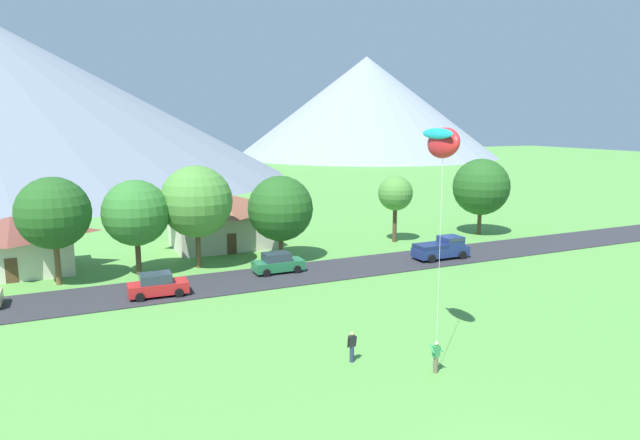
% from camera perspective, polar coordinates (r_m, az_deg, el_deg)
% --- Properties ---
extents(road_strip, '(160.00, 6.32, 0.08)m').
position_cam_1_polar(road_strip, '(45.81, -5.67, -5.90)').
color(road_strip, '#2D2D33').
rests_on(road_strip, ground).
extents(mountain_far_west_ridge, '(90.64, 90.64, 34.21)m').
position_cam_1_polar(mountain_far_west_ridge, '(199.63, 4.72, 11.40)').
color(mountain_far_west_ridge, gray).
rests_on(mountain_far_west_ridge, ground).
extents(house_leftmost, '(9.97, 6.92, 4.82)m').
position_cam_1_polar(house_leftmost, '(53.14, -28.82, -2.16)').
color(house_leftmost, beige).
rests_on(house_leftmost, ground).
extents(house_left_center, '(10.19, 8.09, 5.48)m').
position_cam_1_polar(house_left_center, '(57.40, -10.03, 0.14)').
color(house_left_center, beige).
rests_on(house_left_center, ground).
extents(tree_near_left, '(6.16, 6.16, 8.91)m').
position_cam_1_polar(tree_near_left, '(48.92, -12.49, 1.86)').
color(tree_near_left, brown).
rests_on(tree_near_left, ground).
extents(tree_left_of_center, '(3.61, 3.61, 6.97)m').
position_cam_1_polar(tree_left_of_center, '(58.71, 7.70, 2.67)').
color(tree_left_of_center, '#4C3823').
rests_on(tree_left_of_center, ground).
extents(tree_center, '(5.42, 5.42, 7.93)m').
position_cam_1_polar(tree_center, '(47.96, -18.26, 0.69)').
color(tree_center, '#4C3823').
rests_on(tree_center, ground).
extents(tree_right_of_center, '(5.55, 5.55, 8.46)m').
position_cam_1_polar(tree_right_of_center, '(47.30, -25.53, 0.64)').
color(tree_right_of_center, brown).
rests_on(tree_right_of_center, ground).
extents(tree_near_right, '(5.91, 5.91, 7.78)m').
position_cam_1_polar(tree_near_right, '(50.44, -4.05, 1.18)').
color(tree_near_right, brown).
rests_on(tree_near_right, ground).
extents(tree_far_right, '(6.25, 6.25, 8.49)m').
position_cam_1_polar(tree_far_right, '(64.60, 16.10, 3.26)').
color(tree_far_right, '#4C3823').
rests_on(tree_far_right, ground).
extents(parked_car_red_west_end, '(4.26, 2.20, 1.68)m').
position_cam_1_polar(parked_car_red_west_end, '(42.44, -16.24, -6.41)').
color(parked_car_red_west_end, red).
rests_on(parked_car_red_west_end, road_strip).
extents(parked_car_green_mid_west, '(4.20, 2.09, 1.68)m').
position_cam_1_polar(parked_car_green_mid_west, '(47.06, -4.32, -4.40)').
color(parked_car_green_mid_west, '#237042').
rests_on(parked_car_green_mid_west, road_strip).
extents(pickup_truck_navy_west_side, '(5.20, 2.33, 1.99)m').
position_cam_1_polar(pickup_truck_navy_west_side, '(52.76, 12.32, -2.80)').
color(pickup_truck_navy_west_side, navy).
rests_on(pickup_truck_navy_west_side, road_strip).
extents(kite_flyer_with_kite, '(2.38, 3.58, 12.38)m').
position_cam_1_polar(kite_flyer_with_kite, '(29.65, 12.38, 7.19)').
color(kite_flyer_with_kite, '#70604C').
rests_on(kite_flyer_with_kite, ground).
extents(watcher_person, '(0.56, 0.24, 1.68)m').
position_cam_1_polar(watcher_person, '(30.37, 3.27, -12.72)').
color(watcher_person, navy).
rests_on(watcher_person, ground).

